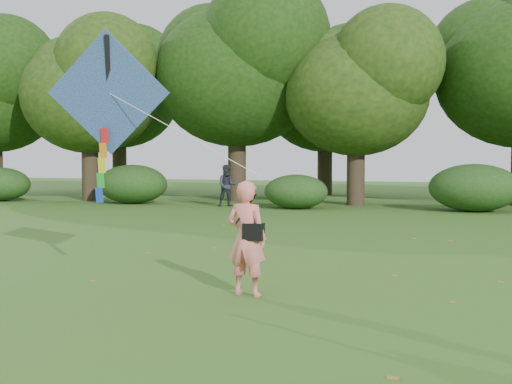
% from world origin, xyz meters
% --- Properties ---
extents(ground, '(100.00, 100.00, 0.00)m').
position_xyz_m(ground, '(0.00, 0.00, 0.00)').
color(ground, '#265114').
rests_on(ground, ground).
extents(man_kite_flyer, '(0.69, 0.51, 1.75)m').
position_xyz_m(man_kite_flyer, '(-0.49, 0.55, 0.88)').
color(man_kite_flyer, '#F07870').
rests_on(man_kite_flyer, ground).
extents(bystander_left, '(1.10, 1.01, 1.82)m').
position_xyz_m(bystander_left, '(-7.13, 17.36, 0.91)').
color(bystander_left, '#282C35').
rests_on(bystander_left, ground).
extents(crossbody_bag, '(0.43, 0.20, 0.70)m').
position_xyz_m(crossbody_bag, '(-0.37, 0.52, 0.99)').
color(crossbody_bag, black).
rests_on(crossbody_bag, ground).
extents(flying_kite, '(4.02, 0.94, 2.96)m').
position_xyz_m(flying_kite, '(-3.20, 1.16, 3.16)').
color(flying_kite, '#275AAB').
rests_on(flying_kite, ground).
extents(tree_line, '(54.70, 15.30, 9.48)m').
position_xyz_m(tree_line, '(1.67, 22.88, 5.60)').
color(tree_line, '#3A2D1E').
rests_on(tree_line, ground).
extents(shrub_band, '(39.15, 3.22, 1.88)m').
position_xyz_m(shrub_band, '(-0.72, 17.60, 0.86)').
color(shrub_band, '#264919').
rests_on(shrub_band, ground).
extents(fallen_leaves, '(7.82, 12.56, 0.01)m').
position_xyz_m(fallen_leaves, '(-0.17, 4.09, 0.01)').
color(fallen_leaves, olive).
rests_on(fallen_leaves, ground).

